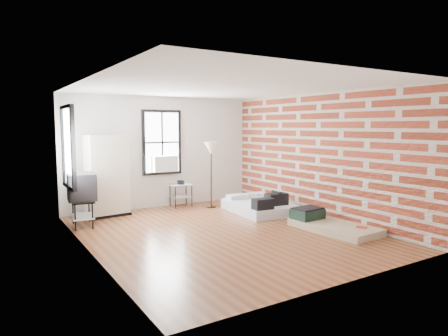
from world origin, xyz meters
TOP-DOWN VIEW (x-y plane):
  - ground at (0.00, 0.00)m, footprint 6.00×6.00m
  - room_shell at (0.23, 0.36)m, footprint 5.02×6.02m
  - mattress_main at (1.74, 1.10)m, footprint 1.43×1.84m
  - mattress_bare at (1.92, -0.90)m, footprint 1.02×1.77m
  - wardrobe at (-1.50, 2.65)m, footprint 1.00×0.64m
  - side_table at (0.40, 2.72)m, footprint 0.53×0.43m
  - floor_lamp at (1.01, 2.22)m, footprint 0.36×0.36m
  - tv_stand at (-2.21, 1.91)m, footprint 0.62×0.83m

SIDE VIEW (x-z plane):
  - ground at x=0.00m, z-range 0.00..0.00m
  - mattress_bare at x=1.92m, z-range -0.07..0.30m
  - mattress_main at x=1.74m, z-range -0.13..0.43m
  - side_table at x=0.40m, z-range 0.12..0.80m
  - tv_stand at x=-2.21m, z-range 0.24..1.34m
  - wardrobe at x=-1.50m, z-range 0.00..1.86m
  - floor_lamp at x=1.01m, z-range 0.59..2.26m
  - room_shell at x=0.23m, z-range 0.33..3.14m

